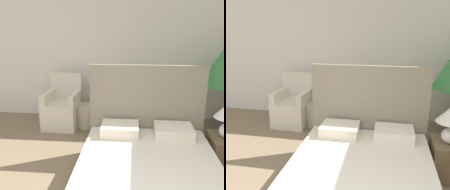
# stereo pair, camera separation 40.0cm
# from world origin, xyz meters

# --- Properties ---
(wall_back) EXTENTS (10.00, 0.06, 2.90)m
(wall_back) POSITION_xyz_m (0.00, 3.92, 1.45)
(wall_back) COLOR silver
(wall_back) RESTS_ON ground_plane
(bed) EXTENTS (1.59, 2.16, 1.33)m
(bed) POSITION_xyz_m (0.40, 1.36, 0.26)
(bed) COLOR brown
(bed) RESTS_ON ground_plane
(armchair_near_window_left) EXTENTS (0.63, 0.71, 0.96)m
(armchair_near_window_left) POSITION_xyz_m (-1.10, 3.29, 0.30)
(armchair_near_window_left) COLOR beige
(armchair_near_window_left) RESTS_ON ground_plane
(armchair_near_window_right) EXTENTS (0.69, 0.77, 0.96)m
(armchair_near_window_right) POSITION_xyz_m (-0.21, 3.29, 0.30)
(armchair_near_window_right) COLOR beige
(armchair_near_window_right) RESTS_ON ground_plane
(nightstand) EXTENTS (0.42, 0.48, 0.47)m
(nightstand) POSITION_xyz_m (1.43, 2.02, 0.23)
(nightstand) COLOR brown
(nightstand) RESTS_ON ground_plane
(side_table) EXTENTS (0.39, 0.39, 0.42)m
(side_table) POSITION_xyz_m (-0.66, 3.29, 0.21)
(side_table) COLOR #B7AD93
(side_table) RESTS_ON ground_plane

